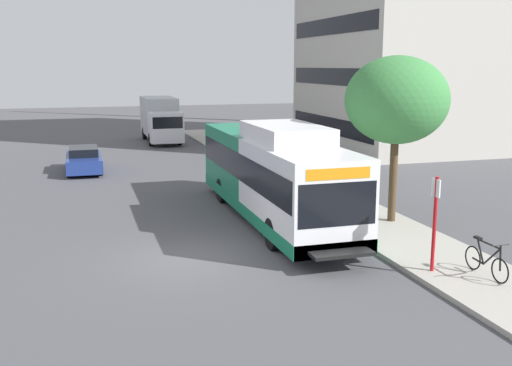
# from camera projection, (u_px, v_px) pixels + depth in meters

# --- Properties ---
(ground_plane) EXTENTS (120.00, 120.00, 0.00)m
(ground_plane) POSITION_uv_depth(u_px,v_px,m) (154.00, 201.00, 25.06)
(ground_plane) COLOR #4C4C51
(sidewalk_curb) EXTENTS (3.00, 56.00, 0.14)m
(sidewalk_curb) POSITION_uv_depth(u_px,v_px,m) (326.00, 199.00, 25.14)
(sidewalk_curb) COLOR #A8A399
(sidewalk_curb) RESTS_ON ground
(transit_bus) EXTENTS (2.58, 12.25, 3.65)m
(transit_bus) POSITION_uv_depth(u_px,v_px,m) (273.00, 174.00, 21.75)
(transit_bus) COLOR white
(transit_bus) RESTS_ON ground
(bus_stop_sign_pole) EXTENTS (0.10, 0.36, 2.60)m
(bus_stop_sign_pole) POSITION_uv_depth(u_px,v_px,m) (435.00, 217.00, 15.84)
(bus_stop_sign_pole) COLOR red
(bus_stop_sign_pole) RESTS_ON sidewalk_curb
(bicycle_parked) EXTENTS (0.52, 1.76, 1.02)m
(bicycle_parked) POSITION_uv_depth(u_px,v_px,m) (486.00, 261.00, 15.64)
(bicycle_parked) COLOR black
(bicycle_parked) RESTS_ON sidewalk_curb
(street_tree_near_stop) EXTENTS (3.58, 3.58, 5.83)m
(street_tree_near_stop) POSITION_uv_depth(u_px,v_px,m) (397.00, 100.00, 20.51)
(street_tree_near_stop) COLOR #4C3823
(street_tree_near_stop) RESTS_ON sidewalk_curb
(parked_car_far_lane) EXTENTS (1.80, 4.50, 1.33)m
(parked_car_far_lane) POSITION_uv_depth(u_px,v_px,m) (84.00, 160.00, 31.75)
(parked_car_far_lane) COLOR navy
(parked_car_far_lane) RESTS_ON ground
(box_truck_background) EXTENTS (2.32, 7.01, 3.25)m
(box_truck_background) POSITION_uv_depth(u_px,v_px,m) (161.00, 118.00, 44.08)
(box_truck_background) COLOR silver
(box_truck_background) RESTS_ON ground
(lattice_comm_tower) EXTENTS (1.10, 1.10, 32.28)m
(lattice_comm_tower) POSITION_uv_depth(u_px,v_px,m) (335.00, 9.00, 55.85)
(lattice_comm_tower) COLOR #B7B7BC
(lattice_comm_tower) RESTS_ON ground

